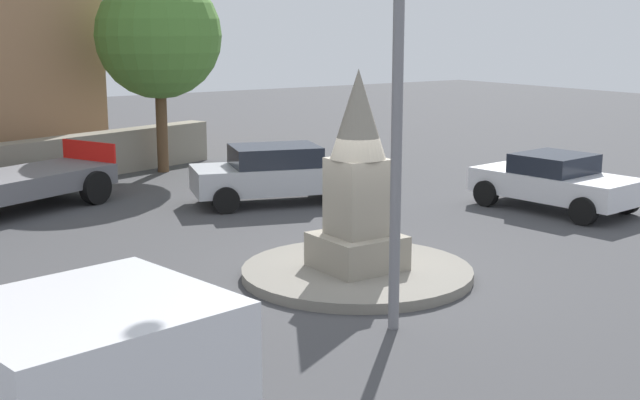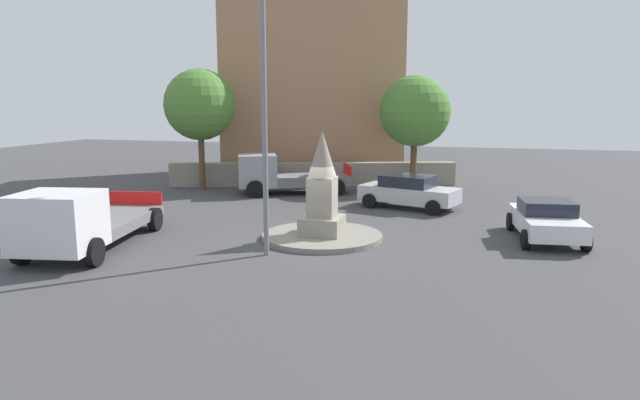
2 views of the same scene
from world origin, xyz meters
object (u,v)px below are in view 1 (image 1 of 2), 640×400
monument (358,181)px  car_silver_parked_left (277,173)px  truck_white_far_side (36,384)px  tree_mid_cluster (159,36)px  car_white_passing (555,181)px

monument → car_silver_parked_left: monument is taller
truck_white_far_side → tree_mid_cluster: 18.44m
car_white_passing → truck_white_far_side: truck_white_far_side is taller
car_silver_parked_left → car_white_passing: bearing=49.1°
monument → car_white_passing: (-1.88, 7.33, -1.03)m
car_silver_parked_left → tree_mid_cluster: (-5.95, -0.44, 3.31)m
car_silver_parked_left → car_white_passing: 6.80m
monument → car_white_passing: size_ratio=0.86×
car_silver_parked_left → truck_white_far_side: size_ratio=0.69×
tree_mid_cluster → car_white_passing: bearing=28.2°
car_white_passing → tree_mid_cluster: bearing=-151.8°
car_silver_parked_left → truck_white_far_side: truck_white_far_side is taller
monument → car_silver_parked_left: size_ratio=0.77×
car_silver_parked_left → car_white_passing: (4.45, 5.13, -0.06)m
car_white_passing → monument: bearing=-75.6°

